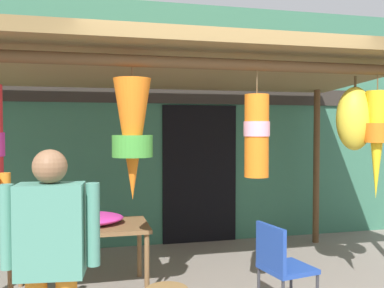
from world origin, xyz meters
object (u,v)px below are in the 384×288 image
display_table (81,232)px  customer_foreground (51,253)px  flower_heap_on_table (85,219)px  folding_chair (280,262)px

display_table → customer_foreground: (-0.16, -1.74, 0.30)m
display_table → flower_heap_on_table: (0.04, 0.04, 0.13)m
flower_heap_on_table → folding_chair: folding_chair is taller
customer_foreground → flower_heap_on_table: bearing=83.7°
flower_heap_on_table → folding_chair: (1.65, -1.11, -0.24)m
flower_heap_on_table → customer_foreground: size_ratio=0.53×
display_table → folding_chair: 2.00m
folding_chair → customer_foreground: customer_foreground is taller
display_table → customer_foreground: size_ratio=0.88×
customer_foreground → folding_chair: bearing=19.8°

